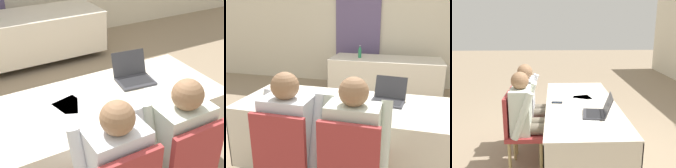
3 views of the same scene
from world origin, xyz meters
TOP-DOWN VIEW (x-y plane):
  - ground_plane at (0.00, 0.00)m, footprint 24.00×24.00m
  - wall_back at (0.00, 3.31)m, footprint 12.00×0.06m
  - curtain_panel at (-0.52, 3.25)m, footprint 0.98×0.04m
  - conference_table_near at (0.00, 0.00)m, footprint 2.07×0.87m
  - conference_table_far at (0.18, 2.54)m, footprint 2.07×0.87m
  - laptop at (0.41, 0.14)m, footprint 0.35×0.34m
  - cell_phone at (-0.02, -0.30)m, footprint 0.08×0.14m
  - paper_beside_laptop at (-0.27, 0.08)m, footprint 0.31×0.35m
  - paper_centre_table at (-0.22, 0.01)m, footprint 0.28×0.34m
  - paper_left_edge at (0.52, -0.01)m, footprint 0.23×0.31m
  - water_bottle at (-0.32, 2.48)m, footprint 0.06×0.06m
  - chair_near_left at (-0.25, -0.74)m, footprint 0.44×0.44m
  - person_checkered_shirt at (-0.25, -0.64)m, footprint 0.50×0.52m
  - person_white_shirt at (0.25, -0.64)m, footprint 0.50×0.52m

SIDE VIEW (x-z plane):
  - ground_plane at x=0.00m, z-range 0.00..0.00m
  - chair_near_left at x=-0.25m, z-range 0.06..0.98m
  - conference_table_near at x=0.00m, z-range 0.20..0.93m
  - conference_table_far at x=0.18m, z-range 0.20..0.93m
  - person_checkered_shirt at x=-0.25m, z-range 0.08..1.27m
  - person_white_shirt at x=0.25m, z-range 0.08..1.27m
  - paper_beside_laptop at x=-0.27m, z-range 0.73..0.73m
  - paper_centre_table at x=-0.22m, z-range 0.73..0.73m
  - paper_left_edge at x=0.52m, z-range 0.73..0.73m
  - cell_phone at x=-0.02m, z-range 0.73..0.74m
  - laptop at x=0.41m, z-range 0.66..0.89m
  - water_bottle at x=-0.32m, z-range 0.72..0.96m
  - curtain_panel at x=-0.52m, z-range 0.00..2.65m
  - wall_back at x=0.00m, z-range 0.00..2.70m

